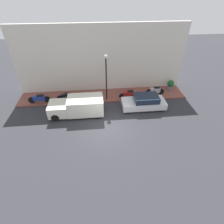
{
  "coord_description": "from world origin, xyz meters",
  "views": [
    {
      "loc": [
        -10.57,
        0.65,
        9.4
      ],
      "look_at": [
        1.29,
        -0.55,
        0.6
      ],
      "focal_mm": 28.0,
      "sensor_mm": 36.0,
      "label": 1
    }
  ],
  "objects_px": {
    "motorcycle_red": "(129,94)",
    "potted_plant": "(170,85)",
    "motorcycle_black": "(67,97)",
    "motorcycle_blue": "(39,99)",
    "scooter_silver": "(155,91)",
    "streetlamp": "(106,72)",
    "parked_car": "(144,102)",
    "delivery_van": "(77,106)"
  },
  "relations": [
    {
      "from": "motorcycle_red",
      "to": "potted_plant",
      "type": "xyz_separation_m",
      "value": [
        1.28,
        -4.73,
        0.13
      ]
    },
    {
      "from": "scooter_silver",
      "to": "delivery_van",
      "type": "bearing_deg",
      "value": 106.92
    },
    {
      "from": "scooter_silver",
      "to": "streetlamp",
      "type": "relative_size",
      "value": 0.43
    },
    {
      "from": "delivery_van",
      "to": "motorcycle_black",
      "type": "xyz_separation_m",
      "value": [
        2.02,
        1.16,
        -0.22
      ]
    },
    {
      "from": "scooter_silver",
      "to": "motorcycle_blue",
      "type": "height_order",
      "value": "scooter_silver"
    },
    {
      "from": "scooter_silver",
      "to": "potted_plant",
      "type": "height_order",
      "value": "potted_plant"
    },
    {
      "from": "motorcycle_black",
      "to": "parked_car",
      "type": "bearing_deg",
      "value": -102.91
    },
    {
      "from": "delivery_van",
      "to": "streetlamp",
      "type": "relative_size",
      "value": 1.06
    },
    {
      "from": "scooter_silver",
      "to": "motorcycle_black",
      "type": "distance_m",
      "value": 8.85
    },
    {
      "from": "motorcycle_red",
      "to": "motorcycle_blue",
      "type": "relative_size",
      "value": 0.92
    },
    {
      "from": "streetlamp",
      "to": "potted_plant",
      "type": "relative_size",
      "value": 4.2
    },
    {
      "from": "parked_car",
      "to": "motorcycle_red",
      "type": "relative_size",
      "value": 2.06
    },
    {
      "from": "motorcycle_blue",
      "to": "potted_plant",
      "type": "relative_size",
      "value": 1.98
    },
    {
      "from": "scooter_silver",
      "to": "potted_plant",
      "type": "relative_size",
      "value": 1.81
    },
    {
      "from": "scooter_silver",
      "to": "motorcycle_blue",
      "type": "bearing_deg",
      "value": 91.83
    },
    {
      "from": "motorcycle_blue",
      "to": "potted_plant",
      "type": "bearing_deg",
      "value": -84.49
    },
    {
      "from": "delivery_van",
      "to": "scooter_silver",
      "type": "bearing_deg",
      "value": -73.08
    },
    {
      "from": "motorcycle_blue",
      "to": "scooter_silver",
      "type": "bearing_deg",
      "value": -88.17
    },
    {
      "from": "scooter_silver",
      "to": "motorcycle_red",
      "type": "relative_size",
      "value": 0.99
    },
    {
      "from": "parked_car",
      "to": "delivery_van",
      "type": "bearing_deg",
      "value": 93.54
    },
    {
      "from": "motorcycle_red",
      "to": "potted_plant",
      "type": "height_order",
      "value": "potted_plant"
    },
    {
      "from": "motorcycle_blue",
      "to": "streetlamp",
      "type": "bearing_deg",
      "value": -89.91
    },
    {
      "from": "delivery_van",
      "to": "potted_plant",
      "type": "height_order",
      "value": "delivery_van"
    },
    {
      "from": "parked_car",
      "to": "motorcycle_red",
      "type": "xyz_separation_m",
      "value": [
        1.6,
        1.14,
        -0.02
      ]
    },
    {
      "from": "delivery_van",
      "to": "potted_plant",
      "type": "relative_size",
      "value": 4.44
    },
    {
      "from": "motorcycle_black",
      "to": "motorcycle_blue",
      "type": "relative_size",
      "value": 0.92
    },
    {
      "from": "streetlamp",
      "to": "delivery_van",
      "type": "bearing_deg",
      "value": 126.32
    },
    {
      "from": "motorcycle_blue",
      "to": "potted_plant",
      "type": "xyz_separation_m",
      "value": [
        1.29,
        -13.34,
        0.1
      ]
    },
    {
      "from": "motorcycle_blue",
      "to": "motorcycle_black",
      "type": "bearing_deg",
      "value": -88.81
    },
    {
      "from": "delivery_van",
      "to": "potted_plant",
      "type": "distance_m",
      "value": 10.16
    },
    {
      "from": "potted_plant",
      "to": "scooter_silver",
      "type": "bearing_deg",
      "value": 115.33
    },
    {
      "from": "streetlamp",
      "to": "potted_plant",
      "type": "xyz_separation_m",
      "value": [
        1.28,
        -6.93,
        -2.34
      ]
    },
    {
      "from": "motorcycle_black",
      "to": "scooter_silver",
      "type": "bearing_deg",
      "value": -87.98
    },
    {
      "from": "scooter_silver",
      "to": "motorcycle_red",
      "type": "distance_m",
      "value": 2.8
    },
    {
      "from": "motorcycle_blue",
      "to": "potted_plant",
      "type": "distance_m",
      "value": 13.4
    },
    {
      "from": "motorcycle_red",
      "to": "motorcycle_black",
      "type": "xyz_separation_m",
      "value": [
        0.05,
        6.06,
        0.02
      ]
    },
    {
      "from": "parked_car",
      "to": "motorcycle_black",
      "type": "bearing_deg",
      "value": 77.09
    },
    {
      "from": "motorcycle_blue",
      "to": "streetlamp",
      "type": "distance_m",
      "value": 6.86
    },
    {
      "from": "motorcycle_black",
      "to": "streetlamp",
      "type": "distance_m",
      "value": 4.57
    },
    {
      "from": "scooter_silver",
      "to": "motorcycle_red",
      "type": "bearing_deg",
      "value": 97.36
    },
    {
      "from": "motorcycle_red",
      "to": "motorcycle_black",
      "type": "relative_size",
      "value": 1.01
    },
    {
      "from": "motorcycle_black",
      "to": "streetlamp",
      "type": "xyz_separation_m",
      "value": [
        -0.04,
        -3.86,
        2.44
      ]
    }
  ]
}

